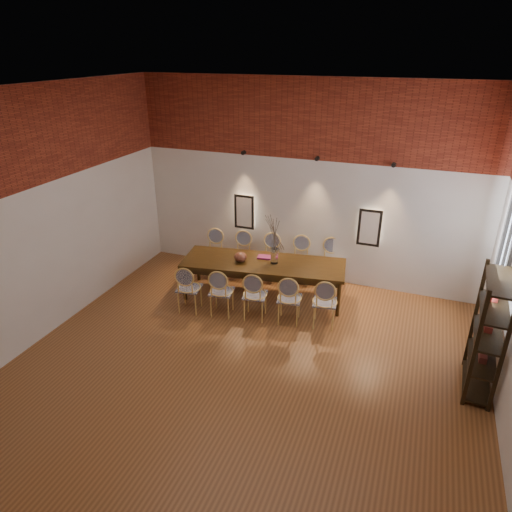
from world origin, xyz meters
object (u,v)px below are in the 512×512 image
(chair_near_b, at_px, (222,291))
(chair_far_d, at_px, (300,261))
(chair_far_e, at_px, (330,264))
(vase, at_px, (274,256))
(chair_near_d, at_px, (289,298))
(book, at_px, (264,257))
(chair_far_a, at_px, (213,253))
(chair_near_a, at_px, (189,288))
(chair_far_c, at_px, (270,258))
(shelving_rack, at_px, (488,334))
(chair_far_b, at_px, (242,256))
(dining_table, at_px, (263,279))
(chair_near_c, at_px, (255,295))
(chair_near_e, at_px, (325,302))
(bowl, at_px, (240,257))

(chair_near_b, distance_m, chair_far_d, 1.98)
(chair_far_e, height_order, vase, vase)
(chair_near_d, xyz_separation_m, book, (-0.77, 0.86, 0.30))
(chair_far_a, bearing_deg, chair_near_a, 90.00)
(vase, bearing_deg, chair_near_b, -127.95)
(chair_far_c, xyz_separation_m, shelving_rack, (3.88, -2.13, 0.43))
(chair_far_d, bearing_deg, chair_far_b, -0.00)
(dining_table, bearing_deg, chair_far_a, 147.82)
(chair_near_c, xyz_separation_m, chair_far_d, (0.37, 1.63, 0.00))
(chair_near_a, height_order, chair_near_e, same)
(chair_near_a, relative_size, book, 3.62)
(chair_near_e, distance_m, bowl, 1.85)
(vase, bearing_deg, chair_near_c, -96.26)
(vase, bearing_deg, chair_far_a, 160.56)
(chair_near_e, bearing_deg, shelving_rack, -26.74)
(chair_near_a, height_order, book, chair_near_a)
(chair_far_a, height_order, shelving_rack, shelving_rack)
(chair_far_c, xyz_separation_m, bowl, (-0.30, -0.88, 0.37))
(chair_far_c, relative_size, chair_far_e, 1.00)
(chair_far_d, bearing_deg, chair_near_e, 111.67)
(chair_far_a, height_order, bowl, chair_far_a)
(dining_table, bearing_deg, chair_near_a, -147.82)
(book, bearing_deg, bowl, -141.14)
(vase, relative_size, book, 1.15)
(chair_far_a, distance_m, shelving_rack, 5.47)
(dining_table, relative_size, chair_near_a, 3.27)
(chair_near_d, height_order, chair_near_e, same)
(chair_far_b, relative_size, chair_far_d, 1.00)
(bowl, height_order, shelving_rack, shelving_rack)
(chair_near_a, height_order, chair_near_d, same)
(dining_table, xyz_separation_m, chair_far_b, (-0.73, 0.67, 0.09))
(dining_table, height_order, chair_far_e, chair_far_e)
(chair_near_b, height_order, chair_far_a, same)
(shelving_rack, bearing_deg, chair_far_a, 162.25)
(chair_near_c, xyz_separation_m, shelving_rack, (3.64, -0.59, 0.43))
(chair_near_b, height_order, chair_near_e, same)
(chair_far_d, bearing_deg, chair_far_e, 180.00)
(chair_far_b, bearing_deg, shelving_rack, 146.82)
(chair_far_b, distance_m, chair_far_e, 1.85)
(book, bearing_deg, chair_near_c, -80.16)
(chair_far_d, bearing_deg, chair_near_c, 68.33)
(chair_near_d, height_order, vase, vase)
(dining_table, height_order, bowl, bowl)
(chair_far_a, relative_size, chair_far_c, 1.00)
(chair_far_a, xyz_separation_m, chair_far_b, (0.61, 0.09, 0.00))
(chair_near_b, relative_size, shelving_rack, 0.52)
(chair_near_b, relative_size, bowl, 3.92)
(chair_near_c, relative_size, vase, 3.13)
(chair_near_c, bearing_deg, chair_near_a, 180.00)
(chair_far_d, height_order, chair_far_e, same)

